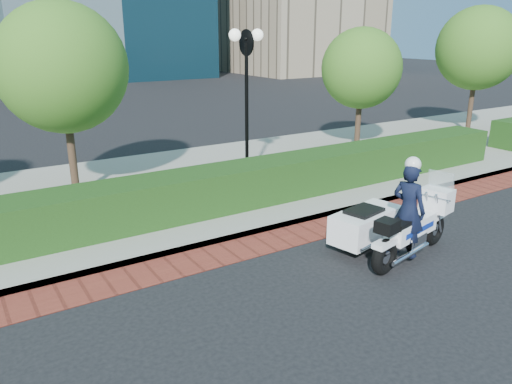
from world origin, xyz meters
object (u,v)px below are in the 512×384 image
lamppost (247,83)px  police_motorcycle (392,221)px  tree_b (62,68)px  tree_c (361,68)px  tree_d (478,48)px

lamppost → police_motorcycle: bearing=-90.0°
lamppost → tree_b: bearing=163.9°
tree_b → tree_c: 10.01m
tree_b → tree_d: 16.50m
police_motorcycle → tree_b: bearing=111.2°
tree_c → police_motorcycle: size_ratio=1.66×
lamppost → police_motorcycle: size_ratio=1.63×
tree_b → tree_c: tree_b is taller
tree_c → police_motorcycle: (-5.50, -6.81, -2.32)m
police_motorcycle → tree_c: bearing=38.8°
tree_b → police_motorcycle: size_ratio=1.89×
tree_d → police_motorcycle: size_ratio=1.99×
tree_d → police_motorcycle: bearing=-150.4°
tree_c → lamppost: bearing=-166.7°
tree_b → police_motorcycle: (4.50, -6.81, -2.71)m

